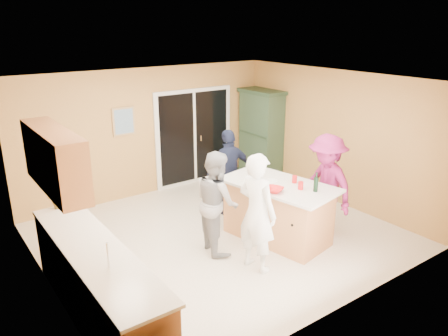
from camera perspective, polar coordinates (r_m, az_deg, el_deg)
floor at (r=7.50m, az=-0.49°, el=-8.78°), size 5.50×5.50×0.00m
ceiling at (r=6.71m, az=-0.55°, el=11.35°), size 5.50×5.00×0.10m
wall_back at (r=9.08m, az=-9.70°, el=4.65°), size 5.50×0.10×2.60m
wall_front at (r=5.29m, az=15.41°, el=-6.06°), size 5.50×0.10×2.60m
wall_left at (r=5.95m, az=-22.75°, el=-4.09°), size 0.10×5.00×2.60m
wall_right at (r=8.81m, az=14.28°, el=3.91°), size 0.10×5.00×2.60m
left_cabinet_run at (r=5.49m, az=-15.73°, el=-15.15°), size 0.65×3.05×1.24m
upper_cabinets at (r=5.61m, az=-21.26°, el=1.03°), size 0.35×1.60×0.75m
sliding_door at (r=9.60m, az=-3.91°, el=4.09°), size 1.90×0.07×2.10m
framed_picture at (r=8.77m, az=-12.97°, el=5.96°), size 0.46×0.04×0.56m
kitchen_island at (r=7.27m, az=6.99°, el=-5.84°), size 1.35×2.01×0.97m
green_hutch at (r=10.00m, az=4.87°, el=4.27°), size 0.58×1.10×2.02m
woman_white at (r=6.22m, az=4.33°, el=-5.84°), size 0.53×0.70×1.76m
woman_grey at (r=6.75m, az=-0.95°, el=-4.42°), size 0.77×0.90×1.61m
woman_navy at (r=8.05m, az=0.68°, el=-0.54°), size 0.97×0.47×1.61m
woman_magenta at (r=7.45m, az=13.17°, el=-2.19°), size 0.76×1.18×1.73m
serving_bowl at (r=6.71m, az=6.57°, el=-2.84°), size 0.37×0.37×0.07m
tulip_vase at (r=6.55m, az=-21.15°, el=-3.42°), size 0.22×0.17×0.39m
tumbler_near at (r=7.12m, az=9.20°, el=-1.46°), size 0.09×0.09×0.12m
tumbler_far at (r=6.86m, az=9.98°, el=-2.27°), size 0.10×0.10×0.12m
wine_bottle at (r=6.80m, az=11.91°, el=-2.07°), size 0.07×0.07×0.31m
white_plate at (r=7.15m, az=6.17°, el=-1.69°), size 0.29×0.29×0.02m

